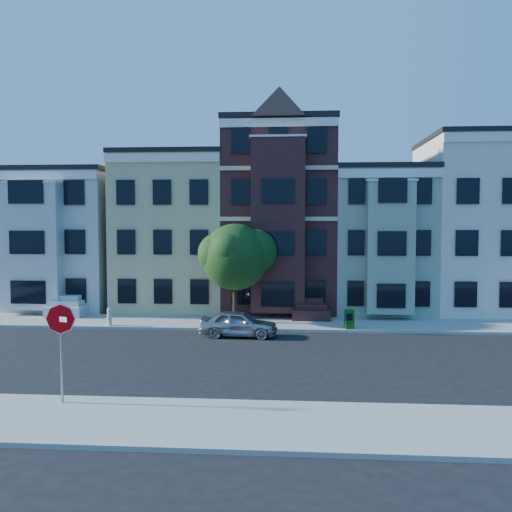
# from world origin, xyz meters

# --- Properties ---
(ground) EXTENTS (120.00, 120.00, 0.00)m
(ground) POSITION_xyz_m (0.00, 0.00, 0.00)
(ground) COLOR black
(far_sidewalk) EXTENTS (60.00, 4.00, 0.15)m
(far_sidewalk) POSITION_xyz_m (0.00, 8.00, 0.07)
(far_sidewalk) COLOR #9E9B93
(far_sidewalk) RESTS_ON ground
(near_sidewalk) EXTENTS (60.00, 4.00, 0.15)m
(near_sidewalk) POSITION_xyz_m (0.00, -8.00, 0.07)
(near_sidewalk) COLOR #9E9B93
(near_sidewalk) RESTS_ON ground
(house_white) EXTENTS (8.00, 9.00, 9.00)m
(house_white) POSITION_xyz_m (-15.00, 14.50, 4.50)
(house_white) COLOR beige
(house_white) RESTS_ON ground
(house_yellow) EXTENTS (7.00, 9.00, 10.00)m
(house_yellow) POSITION_xyz_m (-7.00, 14.50, 5.00)
(house_yellow) COLOR #CAB57D
(house_yellow) RESTS_ON ground
(house_brown) EXTENTS (7.00, 9.00, 12.00)m
(house_brown) POSITION_xyz_m (0.00, 14.50, 6.00)
(house_brown) COLOR #3B191A
(house_brown) RESTS_ON ground
(house_green) EXTENTS (6.00, 9.00, 9.00)m
(house_green) POSITION_xyz_m (6.50, 14.50, 4.50)
(house_green) COLOR #96A48B
(house_green) RESTS_ON ground
(house_cream) EXTENTS (8.00, 9.00, 11.00)m
(house_cream) POSITION_xyz_m (13.50, 14.50, 5.50)
(house_cream) COLOR silver
(house_cream) RESTS_ON ground
(street_tree) EXTENTS (6.00, 6.00, 6.89)m
(street_tree) POSITION_xyz_m (-2.36, 7.89, 3.60)
(street_tree) COLOR #234E1B
(street_tree) RESTS_ON far_sidewalk
(parked_car) EXTENTS (4.01, 1.79, 1.34)m
(parked_car) POSITION_xyz_m (-1.80, 4.61, 0.67)
(parked_car) COLOR #A4A6AB
(parked_car) RESTS_ON ground
(newspaper_box) EXTENTS (0.53, 0.49, 1.02)m
(newspaper_box) POSITION_xyz_m (3.91, 6.39, 0.66)
(newspaper_box) COLOR #165116
(newspaper_box) RESTS_ON far_sidewalk
(fire_hydrant) EXTENTS (0.29, 0.29, 0.78)m
(fire_hydrant) POSITION_xyz_m (-9.10, 6.30, 0.54)
(fire_hydrant) COLOR beige
(fire_hydrant) RESTS_ON far_sidewalk
(stop_sign) EXTENTS (0.96, 0.50, 3.56)m
(stop_sign) POSITION_xyz_m (-6.19, -6.72, 1.93)
(stop_sign) COLOR #BF0106
(stop_sign) RESTS_ON near_sidewalk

